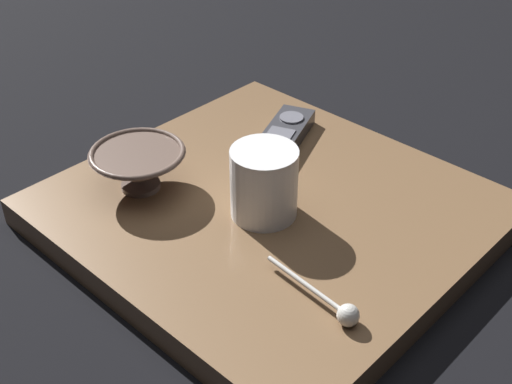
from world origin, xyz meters
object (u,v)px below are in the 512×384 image
object	(u,v)px
tv_remote_near	(281,139)
coffee_mug	(264,183)
cereal_bowl	(139,166)
teaspoon	(339,309)

from	to	relation	value
tv_remote_near	coffee_mug	bearing A→B (deg)	-55.84
coffee_mug	tv_remote_near	xyz separation A→B (m)	(-0.10, 0.15, -0.04)
cereal_bowl	teaspoon	xyz separation A→B (m)	(0.37, -0.01, -0.02)
cereal_bowl	coffee_mug	world-z (taller)	coffee_mug
coffee_mug	cereal_bowl	bearing A→B (deg)	-155.66
teaspoon	tv_remote_near	distance (m)	0.38
teaspoon	tv_remote_near	world-z (taller)	same
cereal_bowl	teaspoon	bearing A→B (deg)	-1.35
coffee_mug	teaspoon	world-z (taller)	coffee_mug
cereal_bowl	tv_remote_near	size ratio (longest dim) A/B	0.72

